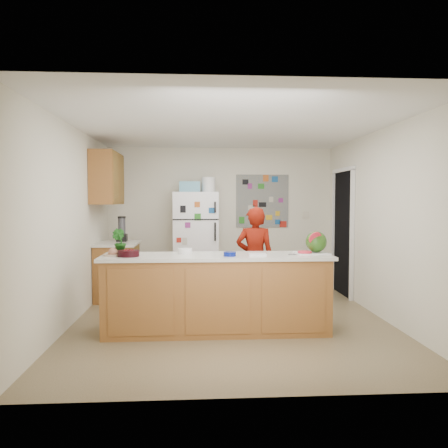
{
  "coord_description": "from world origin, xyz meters",
  "views": [
    {
      "loc": [
        -0.43,
        -5.59,
        1.55
      ],
      "look_at": [
        -0.07,
        0.2,
        1.24
      ],
      "focal_mm": 35.0,
      "sensor_mm": 36.0,
      "label": 1
    }
  ],
  "objects": [
    {
      "name": "keys",
      "position": [
        0.68,
        -0.57,
        0.93
      ],
      "size": [
        0.09,
        0.04,
        0.01
      ],
      "primitive_type": "cube",
      "rotation": [
        0.0,
        0.0,
        0.03
      ],
      "color": "gray",
      "rests_on": "peninsula_top"
    },
    {
      "name": "paper_towel",
      "position": [
        0.27,
        -0.6,
        0.93
      ],
      "size": [
        0.21,
        0.19,
        0.02
      ],
      "primitive_type": "cube",
      "rotation": [
        0.0,
        0.0,
        -0.05
      ],
      "color": "white",
      "rests_on": "peninsula_top"
    },
    {
      "name": "cutting_board",
      "position": [
        0.94,
        -0.45,
        0.93
      ],
      "size": [
        0.4,
        0.31,
        0.01
      ],
      "primitive_type": "cube",
      "rotation": [
        0.0,
        0.0,
        0.05
      ],
      "color": "white",
      "rests_on": "peninsula_top"
    },
    {
      "name": "cherry_bowl",
      "position": [
        -1.21,
        -0.59,
        0.96
      ],
      "size": [
        0.31,
        0.31,
        0.07
      ],
      "primitive_type": "cylinder",
      "rotation": [
        0.0,
        0.0,
        -0.36
      ],
      "color": "black",
      "rests_on": "peninsula_top"
    },
    {
      "name": "peninsula_base",
      "position": [
        -0.2,
        -0.5,
        0.44
      ],
      "size": [
        2.6,
        0.62,
        0.88
      ],
      "primitive_type": "cube",
      "color": "brown",
      "rests_on": "floor"
    },
    {
      "name": "wall_left",
      "position": [
        -2.01,
        0.0,
        1.25
      ],
      "size": [
        0.02,
        4.5,
        2.5
      ],
      "primitive_type": "cube",
      "color": "beige",
      "rests_on": "ground"
    },
    {
      "name": "photo_collage",
      "position": [
        0.75,
        2.24,
        1.55
      ],
      "size": [
        0.95,
        0.01,
        0.95
      ],
      "primitive_type": "cube",
      "color": "slate",
      "rests_on": "wall_back"
    },
    {
      "name": "cobalt_bowl",
      "position": [
        -0.06,
        -0.64,
        0.95
      ],
      "size": [
        0.15,
        0.15,
        0.05
      ],
      "primitive_type": "cylinder",
      "rotation": [
        0.0,
        0.0,
        0.08
      ],
      "color": "navy",
      "rests_on": "peninsula_top"
    },
    {
      "name": "doorway",
      "position": [
        1.99,
        1.45,
        1.02
      ],
      "size": [
        0.03,
        0.85,
        2.04
      ],
      "primitive_type": "cube",
      "color": "black",
      "rests_on": "ground"
    },
    {
      "name": "peninsula_top",
      "position": [
        -0.2,
        -0.5,
        0.9
      ],
      "size": [
        2.68,
        0.7,
        0.04
      ],
      "primitive_type": "cube",
      "color": "silver",
      "rests_on": "peninsula_base"
    },
    {
      "name": "fridge_top_bin",
      "position": [
        -0.55,
        1.88,
        1.79
      ],
      "size": [
        0.35,
        0.28,
        0.18
      ],
      "primitive_type": "cube",
      "color": "#5999B2",
      "rests_on": "refrigerator"
    },
    {
      "name": "watermelon",
      "position": [
        1.0,
        -0.43,
        1.06
      ],
      "size": [
        0.25,
        0.25,
        0.25
      ],
      "primitive_type": "sphere",
      "color": "#2B500F",
      "rests_on": "cutting_board"
    },
    {
      "name": "floor",
      "position": [
        0.0,
        0.0,
        -0.01
      ],
      "size": [
        4.0,
        4.5,
        0.02
      ],
      "primitive_type": "cube",
      "color": "brown",
      "rests_on": "ground"
    },
    {
      "name": "ceiling",
      "position": [
        0.0,
        0.0,
        2.51
      ],
      "size": [
        4.0,
        4.5,
        0.02
      ],
      "primitive_type": "cube",
      "color": "white",
      "rests_on": "wall_back"
    },
    {
      "name": "plate",
      "position": [
        -1.4,
        -0.5,
        0.93
      ],
      "size": [
        0.31,
        0.31,
        0.02
      ],
      "primitive_type": "cylinder",
      "rotation": [
        0.0,
        0.0,
        0.4
      ],
      "color": "#BFA98F",
      "rests_on": "peninsula_top"
    },
    {
      "name": "upper_cabinets",
      "position": [
        -1.82,
        1.3,
        1.9
      ],
      "size": [
        0.35,
        1.0,
        0.8
      ],
      "primitive_type": "cube",
      "color": "brown",
      "rests_on": "wall_left"
    },
    {
      "name": "side_counter_base",
      "position": [
        -1.69,
        1.35,
        0.43
      ],
      "size": [
        0.6,
        0.8,
        0.86
      ],
      "primitive_type": "cube",
      "color": "brown",
      "rests_on": "floor"
    },
    {
      "name": "potted_plant",
      "position": [
        -1.34,
        -0.45,
        1.07
      ],
      "size": [
        0.21,
        0.2,
        0.31
      ],
      "primitive_type": "imported",
      "rotation": [
        0.0,
        0.0,
        2.66
      ],
      "color": "#103D16",
      "rests_on": "peninsula_top"
    },
    {
      "name": "side_counter_top",
      "position": [
        -1.69,
        1.35,
        0.88
      ],
      "size": [
        0.64,
        0.84,
        0.04
      ],
      "primitive_type": "cube",
      "color": "silver",
      "rests_on": "side_counter_base"
    },
    {
      "name": "wall_back",
      "position": [
        0.0,
        2.26,
        1.25
      ],
      "size": [
        4.0,
        0.02,
        2.5
      ],
      "primitive_type": "cube",
      "color": "beige",
      "rests_on": "ground"
    },
    {
      "name": "blender_appliance",
      "position": [
        -1.64,
        1.51,
        1.09
      ],
      "size": [
        0.12,
        0.12,
        0.38
      ],
      "primitive_type": "cylinder",
      "color": "black",
      "rests_on": "side_counter_top"
    },
    {
      "name": "watermelon_slice",
      "position": [
        0.85,
        -0.5,
        0.94
      ],
      "size": [
        0.16,
        0.16,
        0.02
      ],
      "primitive_type": "cylinder",
      "color": "#C2293E",
      "rests_on": "cutting_board"
    },
    {
      "name": "white_bowl",
      "position": [
        -0.58,
        -0.36,
        0.95
      ],
      "size": [
        0.19,
        0.19,
        0.06
      ],
      "primitive_type": "cylinder",
      "rotation": [
        0.0,
        0.0,
        -0.15
      ],
      "color": "silver",
      "rests_on": "peninsula_top"
    },
    {
      "name": "person",
      "position": [
        0.38,
        0.49,
        0.73
      ],
      "size": [
        0.58,
        0.43,
        1.47
      ],
      "primitive_type": "imported",
      "rotation": [
        0.0,
        0.0,
        2.99
      ],
      "color": "#6E1106",
      "rests_on": "floor"
    },
    {
      "name": "wall_right",
      "position": [
        2.01,
        0.0,
        1.25
      ],
      "size": [
        0.02,
        4.5,
        2.5
      ],
      "primitive_type": "cube",
      "color": "beige",
      "rests_on": "ground"
    },
    {
      "name": "refrigerator",
      "position": [
        -0.45,
        1.88,
        0.85
      ],
      "size": [
        0.75,
        0.7,
        1.7
      ],
      "primitive_type": "cube",
      "color": "silver",
      "rests_on": "floor"
    }
  ]
}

